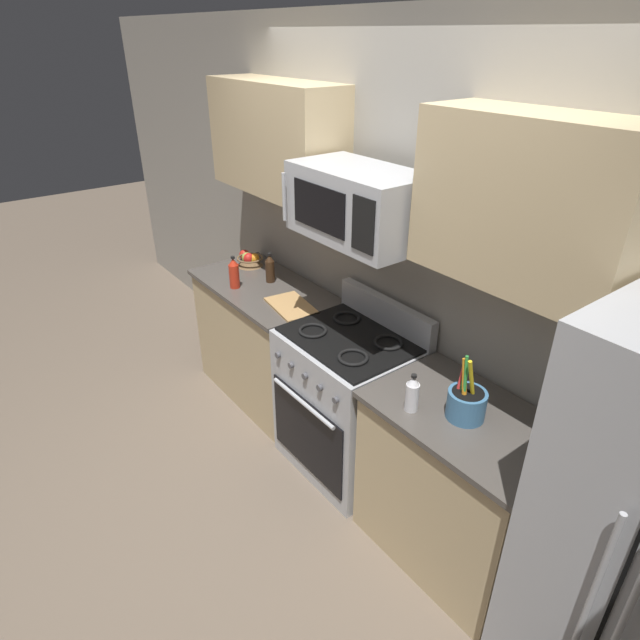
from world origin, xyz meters
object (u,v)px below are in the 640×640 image
Objects in this scene: fruit_basket at (250,260)px; apple_loose at (244,255)px; bottle_vinegar at (412,394)px; microwave at (358,204)px; range_oven at (348,401)px; cutting_board at (291,306)px; bottle_soy at (270,269)px; bottle_hot_sauce at (234,273)px; utensil_crock at (466,403)px.

apple_loose is at bearing 168.46° from fruit_basket.
microwave is at bearing 162.48° from bottle_vinegar.
cutting_board is at bearing -176.23° from range_oven.
bottle_soy reaches higher than range_oven.
bottle_hot_sauce is (-1.03, -0.17, 0.54)m from range_oven.
bottle_soy is at bearing 75.15° from bottle_hot_sauce.
bottle_hot_sauce reaches higher than fruit_basket.
fruit_basket is (-1.31, 0.11, 0.48)m from range_oven.
bottle_vinegar is 0.85× the size of bottle_hot_sauce.
bottle_vinegar reaches higher than range_oven.
microwave is at bearing 90.04° from range_oven.
bottle_vinegar is at bearing -8.62° from apple_loose.
microwave is 3.81× the size of bottle_vinegar.
bottle_soy reaches higher than bottle_vinegar.
bottle_vinegar is at bearing -139.94° from utensil_crock.
fruit_basket is at bearing 174.24° from bottle_soy.
bottle_hot_sauce is at bearing 179.69° from bottle_vinegar.
fruit_basket is 0.40m from bottle_hot_sauce.
range_oven is 0.87m from bottle_vinegar.
microwave reaches higher than utensil_crock.
bottle_soy is (-0.97, 0.05, -0.69)m from microwave.
bottle_soy is at bearing 176.84° from utensil_crock.
cutting_board is (-1.40, -0.01, -0.07)m from utensil_crock.
utensil_crock reaches higher than bottle_vinegar.
utensil_crock is 2.30m from apple_loose.
bottle_hot_sauce is at bearing -164.26° from cutting_board.
utensil_crock is (0.85, -0.03, 0.52)m from range_oven.
apple_loose is (-1.44, 0.14, 0.48)m from range_oven.
fruit_basket is (-2.16, 0.13, -0.03)m from utensil_crock.
bottle_hot_sauce is (-0.49, -0.14, 0.10)m from cutting_board.
bottle_soy is (-1.63, 0.26, 0.01)m from bottle_vinegar.
cutting_board is 1.90× the size of bottle_vinegar.
bottle_hot_sauce is at bearing -175.50° from utensil_crock.
cutting_board is at bearing -179.57° from utensil_crock.
cutting_board is at bearing 173.06° from bottle_vinegar.
microwave reaches higher than apple_loose.
range_oven is 13.47× the size of apple_loose.
range_oven is 1.46× the size of microwave.
fruit_basket is at bearing 171.57° from bottle_vinegar.
range_oven is 5.07× the size of bottle_soy.
bottle_soy is at bearing 171.02° from bottle_vinegar.
utensil_crock is at bearing -3.16° from bottle_soy.
utensil_crock is at bearing -1.71° from range_oven.
range_oven is at bearing 164.61° from bottle_vinegar.
fruit_basket is at bearing 169.24° from cutting_board.
microwave reaches higher than range_oven.
apple_loose is 0.38× the size of bottle_soy.
bottle_soy is at bearing 165.33° from cutting_board.
cutting_board is at bearing 15.74° from bottle_hot_sauce.
utensil_crock reaches higher than cutting_board.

